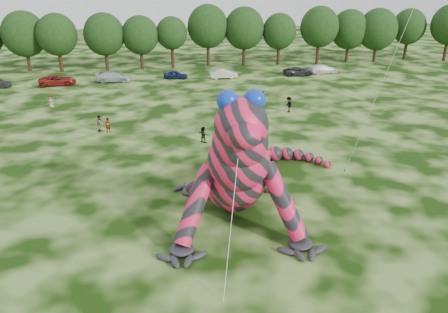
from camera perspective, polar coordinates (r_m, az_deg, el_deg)
name	(u,v)px	position (r m, az deg, el deg)	size (l,w,h in m)	color
ground	(192,274)	(24.81, -4.16, -15.03)	(240.00, 240.00, 0.00)	#16330A
inflatable_gecko	(232,141)	(29.66, 1.07, 2.07)	(15.86, 18.83, 9.42)	#E31C4A
tree_5	(25,41)	(81.74, -24.54, 13.55)	(7.16, 6.44, 9.80)	black
tree_6	(58,43)	(78.74, -20.86, 13.70)	(6.52, 5.86, 9.49)	black
tree_7	(105,42)	(77.64, -15.30, 14.24)	(6.68, 6.01, 9.48)	black
tree_8	(141,43)	(77.40, -10.83, 14.40)	(6.14, 5.53, 8.94)	black
tree_9	(172,42)	(77.74, -6.80, 14.57)	(5.27, 4.74, 8.68)	black
tree_10	(208,35)	(79.27, -2.12, 15.53)	(7.09, 6.38, 10.50)	black
tree_11	(244,36)	(79.86, 2.65, 15.42)	(7.01, 6.31, 10.07)	black
tree_12	(279,39)	(80.88, 7.20, 14.97)	(5.99, 5.39, 8.97)	black
tree_13	(319,35)	(82.38, 12.29, 15.19)	(6.83, 6.15, 10.13)	black
tree_14	(349,36)	(86.25, 15.99, 14.92)	(6.82, 6.14, 9.40)	black
tree_15	(377,35)	(87.52, 19.35, 14.72)	(7.17, 6.45, 9.63)	black
tree_16	(408,34)	(92.26, 22.88, 14.51)	(6.26, 5.63, 9.37)	black
car_2	(58,80)	(69.54, -20.90, 9.27)	(2.43, 5.27, 1.46)	maroon
car_3	(113,77)	(69.43, -14.24, 10.05)	(2.09, 5.15, 1.50)	silver
car_4	(176,75)	(69.82, -6.34, 10.57)	(1.49, 3.70, 1.26)	#111B47
car_5	(224,74)	(69.64, -0.06, 10.74)	(1.50, 4.29, 1.41)	beige
car_6	(298,71)	(72.81, 9.67, 10.92)	(2.20, 4.77, 1.33)	#262629
car_7	(323,69)	(75.22, 12.81, 11.09)	(1.98, 4.86, 1.41)	white
spectator_2	(289,105)	(52.48, 8.46, 6.73)	(1.20, 0.69, 1.85)	gray
spectator_5	(203,135)	(42.38, -2.72, 2.88)	(1.48, 0.47, 1.60)	gray
spectator_4	(51,102)	(57.62, -21.67, 6.68)	(0.79, 0.51, 1.61)	gray
spectator_1	(100,123)	(47.15, -15.88, 4.18)	(0.84, 0.66, 1.73)	gray
spectator_0	(108,125)	(46.58, -14.94, 3.98)	(0.59, 0.39, 1.61)	gray
spectator_3	(262,98)	(54.92, 5.05, 7.56)	(1.04, 0.43, 1.77)	gray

